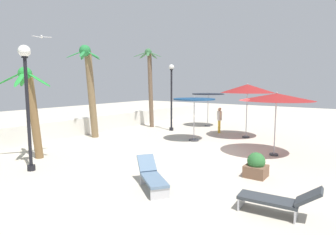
# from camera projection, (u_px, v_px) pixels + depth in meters

# --- Properties ---
(ground_plane) EXTENTS (56.00, 56.00, 0.00)m
(ground_plane) POSITION_uv_depth(u_px,v_px,m) (222.00, 152.00, 13.08)
(ground_plane) COLOR beige
(boundary_wall) EXTENTS (25.20, 0.30, 1.06)m
(boundary_wall) POSITION_uv_depth(u_px,v_px,m) (95.00, 125.00, 18.08)
(boundary_wall) COLOR silver
(boundary_wall) RESTS_ON ground_plane
(patio_umbrella_0) EXTENTS (2.27, 2.27, 2.45)m
(patio_umbrella_0) POSITION_uv_depth(u_px,v_px,m) (194.00, 102.00, 15.40)
(patio_umbrella_0) COLOR #333338
(patio_umbrella_0) RESTS_ON ground_plane
(patio_umbrella_1) EXTENTS (3.05, 3.05, 3.15)m
(patio_umbrella_1) POSITION_uv_depth(u_px,v_px,m) (247.00, 89.00, 16.22)
(patio_umbrella_1) COLOR #333338
(patio_umbrella_1) RESTS_ON ground_plane
(patio_umbrella_2) EXTENTS (2.31, 2.31, 2.54)m
(patio_umbrella_2) POSITION_uv_depth(u_px,v_px,m) (208.00, 96.00, 20.57)
(patio_umbrella_2) COLOR #333338
(patio_umbrella_2) RESTS_ON ground_plane
(patio_umbrella_3) EXTENTS (3.15, 3.15, 2.80)m
(patio_umbrella_3) POSITION_uv_depth(u_px,v_px,m) (276.00, 97.00, 12.20)
(patio_umbrella_3) COLOR #333338
(patio_umbrella_3) RESTS_ON ground_plane
(palm_tree_1) EXTENTS (2.03, 2.15, 5.56)m
(palm_tree_1) POSITION_uv_depth(u_px,v_px,m) (150.00, 80.00, 20.03)
(palm_tree_1) COLOR brown
(palm_tree_1) RESTS_ON ground_plane
(palm_tree_2) EXTENTS (1.99, 2.00, 5.29)m
(palm_tree_2) POSITION_uv_depth(u_px,v_px,m) (90.00, 83.00, 16.11)
(palm_tree_2) COLOR brown
(palm_tree_2) RESTS_ON ground_plane
(palm_tree_3) EXTENTS (2.17, 2.38, 3.84)m
(palm_tree_3) POSITION_uv_depth(u_px,v_px,m) (31.00, 102.00, 11.61)
(palm_tree_3) COLOR brown
(palm_tree_3) RESTS_ON ground_plane
(lamp_post_1) EXTENTS (0.42, 0.42, 4.50)m
(lamp_post_1) POSITION_uv_depth(u_px,v_px,m) (27.00, 89.00, 10.00)
(lamp_post_1) COLOR black
(lamp_post_1) RESTS_ON ground_plane
(lamp_post_2) EXTENTS (0.34, 0.34, 4.39)m
(lamp_post_2) POSITION_uv_depth(u_px,v_px,m) (171.00, 92.00, 18.74)
(lamp_post_2) COLOR black
(lamp_post_2) RESTS_ON ground_plane
(lounge_chair_0) EXTENTS (1.57, 1.84, 0.84)m
(lounge_chair_0) POSITION_uv_depth(u_px,v_px,m) (152.00, 176.00, 8.59)
(lounge_chair_0) COLOR #B7B7BC
(lounge_chair_0) RESTS_ON ground_plane
(lounge_chair_1) EXTENTS (0.70, 1.92, 0.84)m
(lounge_chair_1) POSITION_uv_depth(u_px,v_px,m) (278.00, 200.00, 6.80)
(lounge_chair_1) COLOR #B7B7BC
(lounge_chair_1) RESTS_ON ground_plane
(guest_0) EXTENTS (0.45, 0.42, 1.64)m
(guest_0) POSITION_uv_depth(u_px,v_px,m) (219.00, 118.00, 18.01)
(guest_0) COLOR gold
(guest_0) RESTS_ON ground_plane
(seagull_0) EXTENTS (0.94, 0.71, 0.14)m
(seagull_0) POSITION_uv_depth(u_px,v_px,m) (42.00, 37.00, 15.97)
(seagull_0) COLOR white
(planter) EXTENTS (0.70, 0.70, 0.85)m
(planter) POSITION_uv_depth(u_px,v_px,m) (256.00, 166.00, 9.62)
(planter) COLOR brown
(planter) RESTS_ON ground_plane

